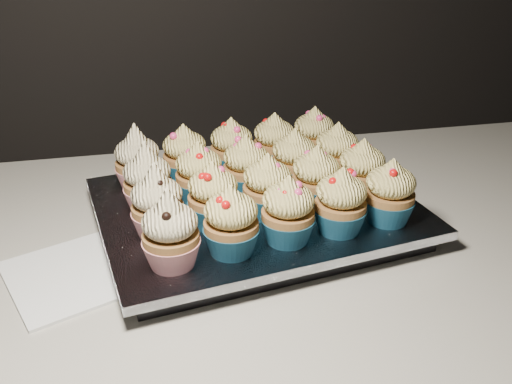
{
  "coord_description": "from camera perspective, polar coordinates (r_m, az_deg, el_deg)",
  "views": [
    {
      "loc": [
        -0.09,
        1.06,
        1.29
      ],
      "look_at": [
        0.04,
        1.71,
        0.95
      ],
      "focal_mm": 40.0,
      "sensor_mm": 36.0,
      "label": 1
    }
  ],
  "objects": [
    {
      "name": "worktop",
      "position": [
        0.76,
        -3.11,
        -5.31
      ],
      "size": [
        2.44,
        0.64,
        0.04
      ],
      "primitive_type": "cube",
      "color": "beige",
      "rests_on": "cabinet"
    },
    {
      "name": "napkin",
      "position": [
        0.7,
        -17.49,
        -7.8
      ],
      "size": [
        0.19,
        0.19,
        0.0
      ],
      "primitive_type": "cube",
      "rotation": [
        0.0,
        0.0,
        0.39
      ],
      "color": "white",
      "rests_on": "worktop"
    },
    {
      "name": "baking_tray",
      "position": [
        0.76,
        0.0,
        -2.61
      ],
      "size": [
        0.41,
        0.34,
        0.02
      ],
      "primitive_type": "cube",
      "rotation": [
        0.0,
        0.0,
        0.16
      ],
      "color": "black",
      "rests_on": "worktop"
    },
    {
      "name": "foil_lining",
      "position": [
        0.75,
        0.0,
        -1.49
      ],
      "size": [
        0.45,
        0.37,
        0.01
      ],
      "primitive_type": "cube",
      "rotation": [
        0.0,
        0.0,
        0.16
      ],
      "color": "silver",
      "rests_on": "baking_tray"
    },
    {
      "name": "cupcake_0",
      "position": [
        0.61,
        -8.55,
        -4.06
      ],
      "size": [
        0.06,
        0.06,
        0.1
      ],
      "color": "#B7192C",
      "rests_on": "foil_lining"
    },
    {
      "name": "cupcake_1",
      "position": [
        0.63,
        -2.52,
        -3.08
      ],
      "size": [
        0.06,
        0.06,
        0.08
      ],
      "color": "#195778",
      "rests_on": "foil_lining"
    },
    {
      "name": "cupcake_2",
      "position": [
        0.65,
        3.22,
        -2.01
      ],
      "size": [
        0.06,
        0.06,
        0.08
      ],
      "color": "#195778",
      "rests_on": "foil_lining"
    },
    {
      "name": "cupcake_3",
      "position": [
        0.68,
        8.46,
        -1.07
      ],
      "size": [
        0.06,
        0.06,
        0.08
      ],
      "color": "#195778",
      "rests_on": "foil_lining"
    },
    {
      "name": "cupcake_4",
      "position": [
        0.71,
        13.23,
        -0.14
      ],
      "size": [
        0.06,
        0.06,
        0.08
      ],
      "color": "#195778",
      "rests_on": "foil_lining"
    },
    {
      "name": "cupcake_5",
      "position": [
        0.67,
        -9.84,
        -1.23
      ],
      "size": [
        0.06,
        0.06,
        0.1
      ],
      "color": "#B7192C",
      "rests_on": "foil_lining"
    },
    {
      "name": "cupcake_6",
      "position": [
        0.69,
        -4.31,
        -0.48
      ],
      "size": [
        0.06,
        0.06,
        0.08
      ],
      "color": "#195778",
      "rests_on": "foil_lining"
    },
    {
      "name": "cupcake_7",
      "position": [
        0.71,
        1.14,
        0.46
      ],
      "size": [
        0.06,
        0.06,
        0.08
      ],
      "color": "#195778",
      "rests_on": "foil_lining"
    },
    {
      "name": "cupcake_8",
      "position": [
        0.73,
        5.99,
        1.33
      ],
      "size": [
        0.06,
        0.06,
        0.08
      ],
      "color": "#195778",
      "rests_on": "foil_lining"
    },
    {
      "name": "cupcake_9",
      "position": [
        0.76,
        10.51,
        2.05
      ],
      "size": [
        0.06,
        0.06,
        0.08
      ],
      "color": "#195778",
      "rests_on": "foil_lining"
    },
    {
      "name": "cupcake_10",
      "position": [
        0.73,
        -10.78,
        1.11
      ],
      "size": [
        0.06,
        0.06,
        0.1
      ],
      "color": "#B7192C",
      "rests_on": "foil_lining"
    },
    {
      "name": "cupcake_11",
      "position": [
        0.75,
        -5.72,
        1.77
      ],
      "size": [
        0.06,
        0.06,
        0.08
      ],
      "color": "#195778",
      "rests_on": "foil_lining"
    },
    {
      "name": "cupcake_12",
      "position": [
        0.76,
        -1.01,
        2.49
      ],
      "size": [
        0.06,
        0.06,
        0.08
      ],
      "color": "#195778",
      "rests_on": "foil_lining"
    },
    {
      "name": "cupcake_13",
      "position": [
        0.79,
        3.82,
        3.21
      ],
      "size": [
        0.06,
        0.06,
        0.08
      ],
      "color": "#195778",
      "rests_on": "foil_lining"
    },
    {
      "name": "cupcake_14",
      "position": [
        0.81,
        8.06,
        3.87
      ],
      "size": [
        0.06,
        0.06,
        0.08
      ],
      "color": "#195778",
      "rests_on": "foil_lining"
    },
    {
      "name": "cupcake_15",
      "position": [
        0.79,
        -11.75,
        3.08
      ],
      "size": [
        0.06,
        0.06,
        0.1
      ],
      "color": "#B7192C",
      "rests_on": "foil_lining"
    },
    {
      "name": "cupcake_16",
      "position": [
        0.81,
        -7.12,
        3.67
      ],
      "size": [
        0.06,
        0.06,
        0.08
      ],
      "color": "#195778",
      "rests_on": "foil_lining"
    },
    {
      "name": "cupcake_17",
      "position": [
        0.82,
        -2.45,
        4.43
      ],
      "size": [
        0.06,
        0.06,
        0.08
      ],
      "color": "#195778",
      "rests_on": "foil_lining"
    },
    {
      "name": "cupcake_18",
      "position": [
        0.84,
        1.84,
        4.97
      ],
      "size": [
        0.06,
        0.06,
        0.08
      ],
      "color": "#195778",
      "rests_on": "foil_lining"
    },
    {
      "name": "cupcake_19",
      "position": [
        0.87,
        5.8,
        5.63
      ],
      "size": [
        0.06,
        0.06,
        0.08
      ],
      "color": "#195778",
      "rests_on": "foil_lining"
    }
  ]
}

